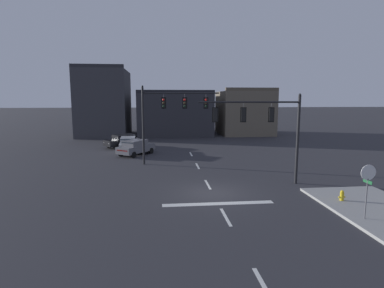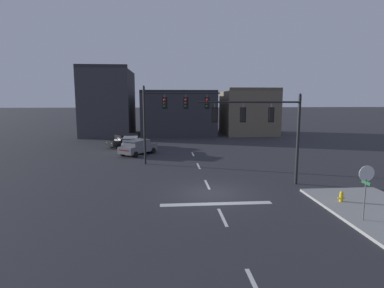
{
  "view_description": "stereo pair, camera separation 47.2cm",
  "coord_description": "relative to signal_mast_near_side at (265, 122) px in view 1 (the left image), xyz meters",
  "views": [
    {
      "loc": [
        -3.2,
        -18.63,
        5.92
      ],
      "look_at": [
        -0.91,
        3.93,
        2.59
      ],
      "focal_mm": 28.8,
      "sensor_mm": 36.0,
      "label": 1
    },
    {
      "loc": [
        -2.73,
        -18.67,
        5.92
      ],
      "look_at": [
        -0.91,
        3.93,
        2.59
      ],
      "focal_mm": 28.8,
      "sensor_mm": 36.0,
      "label": 2
    }
  ],
  "objects": [
    {
      "name": "signal_mast_far_side",
      "position": [
        -6.59,
        7.09,
        0.53
      ],
      "size": [
        6.79,
        1.1,
        7.11
      ],
      "color": "black",
      "rests_on": "ground"
    },
    {
      "name": "car_lot_nearside",
      "position": [
        -9.8,
        12.23,
        -3.47
      ],
      "size": [
        4.01,
        4.63,
        1.61
      ],
      "color": "slate",
      "rests_on": "ground"
    },
    {
      "name": "stop_sign",
      "position": [
        2.68,
        -7.11,
        -2.18
      ],
      "size": [
        0.76,
        0.64,
        2.83
      ],
      "color": "#56565B",
      "rests_on": "ground"
    },
    {
      "name": "building_row",
      "position": [
        -6.13,
        31.78,
        -0.26
      ],
      "size": [
        31.18,
        13.27,
        10.93
      ],
      "color": "#38383D",
      "rests_on": "ground"
    },
    {
      "name": "signal_mast_near_side",
      "position": [
        0.0,
        0.0,
        0.0
      ],
      "size": [
        7.0,
        0.76,
        6.29
      ],
      "color": "black",
      "rests_on": "ground"
    },
    {
      "name": "stop_bar_paint",
      "position": [
        -3.93,
        -3.85,
        -4.32
      ],
      "size": [
        6.4,
        0.5,
        0.01
      ],
      "primitive_type": "cube",
      "color": "silver",
      "rests_on": "ground"
    },
    {
      "name": "lane_centreline",
      "position": [
        -3.93,
        0.15,
        -4.32
      ],
      "size": [
        0.16,
        26.4,
        0.01
      ],
      "color": "silver",
      "rests_on": "ground"
    },
    {
      "name": "sidewalk_near_corner",
      "position": [
        4.37,
        -5.85,
        -4.25
      ],
      "size": [
        5.0,
        8.0,
        0.15
      ],
      "primitive_type": "cube",
      "color": "gray",
      "rests_on": "ground"
    },
    {
      "name": "car_lot_middle",
      "position": [
        -10.89,
        14.98,
        -3.47
      ],
      "size": [
        2.12,
        4.54,
        1.61
      ],
      "color": "#9EA0A5",
      "rests_on": "ground"
    },
    {
      "name": "car_lot_farside",
      "position": [
        -11.74,
        17.51,
        -3.47
      ],
      "size": [
        4.6,
        4.08,
        1.61
      ],
      "color": "black",
      "rests_on": "ground"
    },
    {
      "name": "ground_plane",
      "position": [
        -3.93,
        -1.85,
        -4.33
      ],
      "size": [
        400.0,
        400.0,
        0.0
      ],
      "primitive_type": "plane",
      "color": "#2B2B30"
    },
    {
      "name": "fire_hydrant",
      "position": [
        3.14,
        -4.44,
        -4.0
      ],
      "size": [
        0.4,
        0.3,
        0.75
      ],
      "color": "gold",
      "rests_on": "ground"
    }
  ]
}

